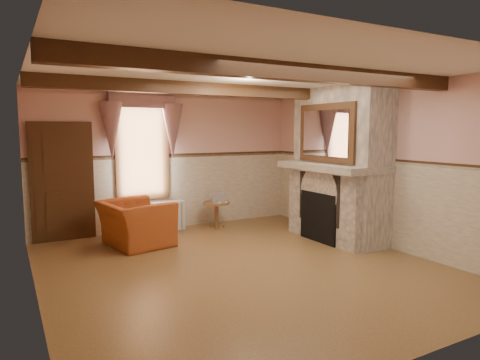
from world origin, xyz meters
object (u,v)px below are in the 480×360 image
armchair (135,223)px  mantel_clock (309,156)px  bowl (334,161)px  oil_lamp (312,154)px  side_table (217,215)px  radiator (168,216)px

armchair → mantel_clock: bearing=-111.8°
bowl → oil_lamp: bearing=90.0°
side_table → mantel_clock: mantel_clock is taller
side_table → mantel_clock: 2.24m
side_table → radiator: radiator is taller
oil_lamp → bowl: bearing=-90.0°
armchair → mantel_clock: (3.30, -0.66, 1.13)m
armchair → radiator: 1.14m
armchair → radiator: (0.86, 0.75, -0.09)m
radiator → mantel_clock: mantel_clock is taller
radiator → bowl: 3.43m
bowl → oil_lamp: 0.64m
armchair → side_table: (1.82, 0.49, -0.12)m
side_table → bowl: (1.47, -1.86, 1.19)m
oil_lamp → radiator: bearing=148.7°
radiator → bowl: bearing=-48.8°
armchair → bowl: bowl is taller
armchair → side_table: bearing=-85.4°
side_table → oil_lamp: 2.31m
radiator → mantel_clock: size_ratio=2.92×
radiator → oil_lamp: (2.44, -1.48, 1.26)m
armchair → bowl: size_ratio=3.15×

